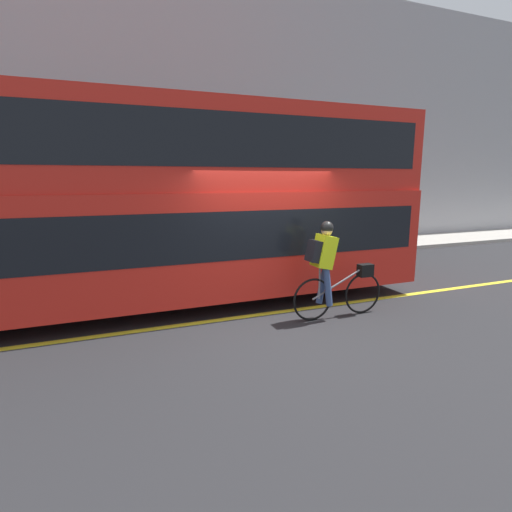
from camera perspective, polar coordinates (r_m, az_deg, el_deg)
The scene contains 7 objects.
ground_plane at distance 6.96m, azimuth 2.38°, elevation -8.93°, with size 80.00×80.00×0.00m, color #232326.
road_center_line at distance 7.19m, azimuth 1.50°, elevation -8.22°, with size 50.00×0.14×0.01m, color yellow.
sidewalk_curb at distance 12.04m, azimuth -8.43°, elevation -0.18°, with size 60.00×2.23×0.12m.
building_facade at distance 13.19m, azimuth -10.33°, elevation 19.29°, with size 60.00×0.30×8.62m.
bus at distance 7.44m, azimuth -19.49°, elevation 7.79°, with size 11.37×2.46×3.67m.
cyclist_on_bike at distance 6.86m, azimuth 10.60°, elevation -1.57°, with size 1.75×0.32×1.69m.
street_sign_post at distance 11.44m, azimuth -17.44°, elevation 6.91°, with size 0.36×0.09×2.76m.
Camera 1 is at (-2.69, -5.97, 2.37)m, focal length 28.00 mm.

